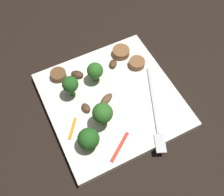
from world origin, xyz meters
TOP-DOWN VIEW (x-y plane):
  - ground_plane at (0.00, 0.00)m, footprint 1.40×1.40m
  - plate at (0.00, 0.00)m, footprint 0.24×0.24m
  - fork at (0.07, 0.06)m, footprint 0.17×0.08m
  - broccoli_floret_0 at (-0.04, -0.06)m, footprint 0.03×0.03m
  - broccoli_floret_1 at (-0.05, -0.01)m, footprint 0.03×0.03m
  - broccoli_floret_2 at (0.04, -0.04)m, footprint 0.04×0.04m
  - broccoli_floret_3 at (0.07, -0.08)m, footprint 0.04×0.04m
  - sausage_slice_0 at (-0.09, -0.07)m, footprint 0.04×0.04m
  - sausage_slice_1 at (-0.05, 0.08)m, footprint 0.04×0.04m
  - sausage_slice_2 at (-0.09, 0.07)m, footprint 0.05×0.05m
  - mushroom_0 at (-0.08, -0.04)m, footprint 0.03×0.03m
  - mushroom_1 at (-0.07, 0.04)m, footprint 0.03×0.03m
  - mushroom_2 at (0.00, -0.05)m, footprint 0.02×0.02m
  - mushroom_3 at (0.00, -0.01)m, footprint 0.03×0.03m
  - pepper_strip_0 at (0.03, -0.09)m, footprint 0.04×0.03m
  - pepper_strip_2 at (0.09, -0.03)m, footprint 0.04×0.05m

SIDE VIEW (x-z plane):
  - ground_plane at x=0.00m, z-range 0.00..0.00m
  - plate at x=0.00m, z-range 0.00..0.02m
  - pepper_strip_0 at x=0.03m, z-range 0.02..0.02m
  - pepper_strip_2 at x=0.09m, z-range 0.02..0.02m
  - fork at x=0.07m, z-range 0.02..0.02m
  - mushroom_1 at x=-0.07m, z-range 0.02..0.03m
  - mushroom_3 at x=0.00m, z-range 0.02..0.03m
  - mushroom_2 at x=0.00m, z-range 0.02..0.03m
  - mushroom_0 at x=-0.08m, z-range 0.02..0.03m
  - sausage_slice_1 at x=-0.05m, z-range 0.02..0.03m
  - sausage_slice_0 at x=-0.09m, z-range 0.02..0.03m
  - sausage_slice_2 at x=-0.09m, z-range 0.02..0.03m
  - broccoli_floret_3 at x=0.07m, z-range 0.02..0.07m
  - broccoli_floret_1 at x=-0.05m, z-range 0.02..0.07m
  - broccoli_floret_0 at x=-0.04m, z-range 0.03..0.08m
  - broccoli_floret_2 at x=0.04m, z-range 0.03..0.09m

